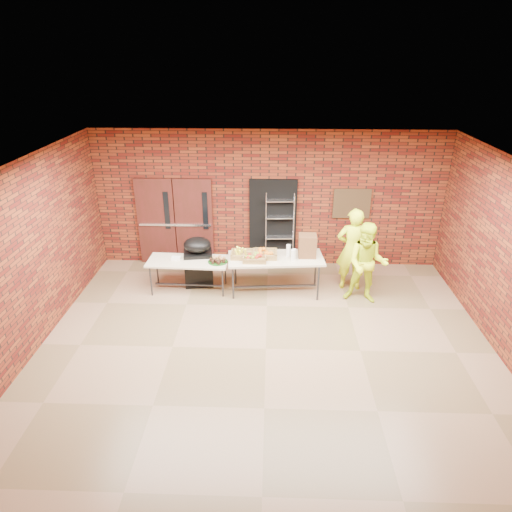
{
  "coord_description": "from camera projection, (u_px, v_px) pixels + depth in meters",
  "views": [
    {
      "loc": [
        0.06,
        -6.57,
        4.86
      ],
      "look_at": [
        -0.22,
        1.4,
        1.15
      ],
      "focal_mm": 32.0,
      "sensor_mm": 36.0,
      "label": 1
    }
  ],
  "objects": [
    {
      "name": "basket_apples",
      "position": [
        255.0,
        258.0,
        9.36
      ],
      "size": [
        0.48,
        0.37,
        0.15
      ],
      "color": "#9E7E3F",
      "rests_on": "table_right"
    },
    {
      "name": "room",
      "position": [
        267.0,
        267.0,
        7.33
      ],
      "size": [
        8.08,
        7.08,
        3.28
      ],
      "color": "brown",
      "rests_on": "ground"
    },
    {
      "name": "cup_stack_front",
      "position": [
        294.0,
        254.0,
        9.4
      ],
      "size": [
        0.08,
        0.08,
        0.23
      ],
      "primitive_type": "cylinder",
      "color": "white",
      "rests_on": "table_right"
    },
    {
      "name": "volunteer_woman",
      "position": [
        352.0,
        249.0,
        9.66
      ],
      "size": [
        0.69,
        0.47,
        1.82
      ],
      "primitive_type": "imported",
      "rotation": [
        0.0,
        0.0,
        3.09
      ],
      "color": "#DFFA1B",
      "rests_on": "room"
    },
    {
      "name": "cup_stack_mid",
      "position": [
        293.0,
        256.0,
        9.33
      ],
      "size": [
        0.08,
        0.08,
        0.23
      ],
      "primitive_type": "cylinder",
      "color": "white",
      "rests_on": "table_right"
    },
    {
      "name": "volunteer_man",
      "position": [
        367.0,
        264.0,
        9.16
      ],
      "size": [
        0.96,
        0.82,
        1.71
      ],
      "primitive_type": "imported",
      "rotation": [
        0.0,
        0.0,
        -0.23
      ],
      "color": "#DFFA1B",
      "rests_on": "room"
    },
    {
      "name": "cup_stack_back",
      "position": [
        288.0,
        251.0,
        9.51
      ],
      "size": [
        0.09,
        0.09,
        0.26
      ],
      "primitive_type": "cylinder",
      "color": "white",
      "rests_on": "table_right"
    },
    {
      "name": "table_right",
      "position": [
        276.0,
        260.0,
        9.55
      ],
      "size": [
        2.04,
        0.99,
        0.81
      ],
      "rotation": [
        0.0,
        0.0,
        0.09
      ],
      "color": "beige",
      "rests_on": "room"
    },
    {
      "name": "bronze_plaque",
      "position": [
        352.0,
        204.0,
        10.42
      ],
      "size": [
        0.85,
        0.04,
        0.7
      ],
      "primitive_type": "cube",
      "color": "#452E1B",
      "rests_on": "room"
    },
    {
      "name": "muffin_tray",
      "position": [
        218.0,
        260.0,
        9.56
      ],
      "size": [
        0.41,
        0.41,
        0.1
      ],
      "color": "#164713",
      "rests_on": "table_left"
    },
    {
      "name": "covered_grill",
      "position": [
        198.0,
        261.0,
        9.97
      ],
      "size": [
        0.68,
        0.6,
        1.1
      ],
      "rotation": [
        0.0,
        0.0,
        0.16
      ],
      "color": "black",
      "rests_on": "room"
    },
    {
      "name": "basket_oranges",
      "position": [
        265.0,
        254.0,
        9.52
      ],
      "size": [
        0.5,
        0.39,
        0.16
      ],
      "color": "#9E7E3F",
      "rests_on": "table_right"
    },
    {
      "name": "dark_doorway",
      "position": [
        273.0,
        223.0,
        10.7
      ],
      "size": [
        1.1,
        0.06,
        2.1
      ],
      "primitive_type": "cube",
      "color": "black",
      "rests_on": "room"
    },
    {
      "name": "wire_rack",
      "position": [
        280.0,
        231.0,
        10.63
      ],
      "size": [
        0.67,
        0.25,
        1.8
      ],
      "primitive_type": null,
      "rotation": [
        0.0,
        0.0,
        0.04
      ],
      "color": "silver",
      "rests_on": "room"
    },
    {
      "name": "napkin_box",
      "position": [
        176.0,
        258.0,
        9.67
      ],
      "size": [
        0.19,
        0.13,
        0.06
      ],
      "primitive_type": "cube",
      "color": "white",
      "rests_on": "table_left"
    },
    {
      "name": "double_doors",
      "position": [
        175.0,
        222.0,
        10.75
      ],
      "size": [
        1.78,
        0.12,
        2.1
      ],
      "color": "#4C1715",
      "rests_on": "room"
    },
    {
      "name": "basket_bananas",
      "position": [
        243.0,
        254.0,
        9.51
      ],
      "size": [
        0.49,
        0.38,
        0.15
      ],
      "color": "#9E7E3F",
      "rests_on": "table_right"
    },
    {
      "name": "table_left",
      "position": [
        188.0,
        263.0,
        9.68
      ],
      "size": [
        1.73,
        0.77,
        0.7
      ],
      "rotation": [
        0.0,
        0.0,
        -0.04
      ],
      "color": "beige",
      "rests_on": "room"
    },
    {
      "name": "coffee_dispenser",
      "position": [
        307.0,
        246.0,
        9.48
      ],
      "size": [
        0.36,
        0.32,
        0.48
      ],
      "primitive_type": "cube",
      "color": "brown",
      "rests_on": "table_right"
    }
  ]
}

